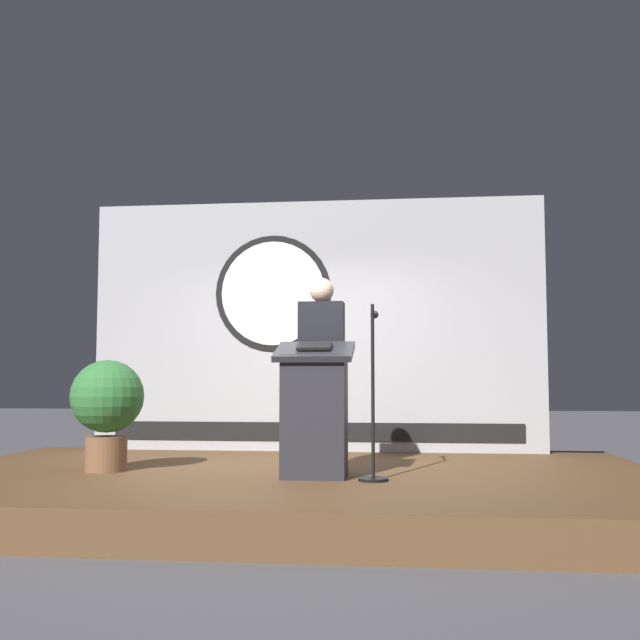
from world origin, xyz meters
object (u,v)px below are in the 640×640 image
podium (315,411)px  microphone_stand (373,418)px  potted_plant (107,404)px  speaker_person (322,371)px

podium → microphone_stand: 0.50m
podium → potted_plant: (-1.86, 0.22, 0.04)m
microphone_stand → potted_plant: microphone_stand is taller
potted_plant → podium: bearing=-6.8°
potted_plant → microphone_stand: bearing=-7.6°
microphone_stand → potted_plant: 2.37m
podium → speaker_person: bearing=89.4°
microphone_stand → potted_plant: (-2.35, 0.31, 0.09)m
podium → speaker_person: (0.01, 0.48, 0.33)m
podium → speaker_person: 0.58m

